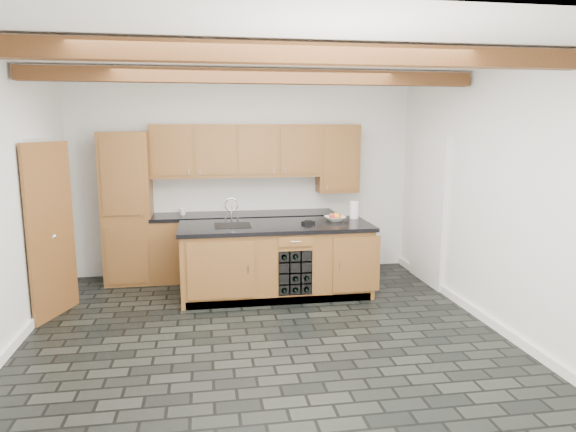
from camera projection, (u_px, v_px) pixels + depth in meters
The scene contains 10 objects.
ground at pixel (265, 334), 5.43m from camera, with size 5.00×5.00×0.00m, color black.
room_shell at pixel (250, 185), 5.67m from camera, with size 5.01×5.00×5.00m.
back_cabinetry at pixel (220, 210), 7.38m from camera, with size 3.65×0.62×2.20m.
island at pixel (276, 260), 6.65m from camera, with size 2.48×0.96×0.93m.
faucet at pixel (232, 222), 6.52m from camera, with size 0.45×0.40×0.34m.
kitchen_scale at pixel (308, 222), 6.60m from camera, with size 0.18×0.14×0.05m.
fruit_bowl at pixel (335, 219), 6.80m from camera, with size 0.27×0.27×0.07m, color beige.
fruit_cluster at pixel (335, 216), 6.79m from camera, with size 0.16×0.17×0.07m.
paper_towel at pixel (354, 210), 6.99m from camera, with size 0.12×0.12×0.23m, color white.
mug at pixel (183, 212), 7.27m from camera, with size 0.10×0.10×0.10m, color white.
Camera 1 is at (-0.58, -5.11, 2.16)m, focal length 32.00 mm.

